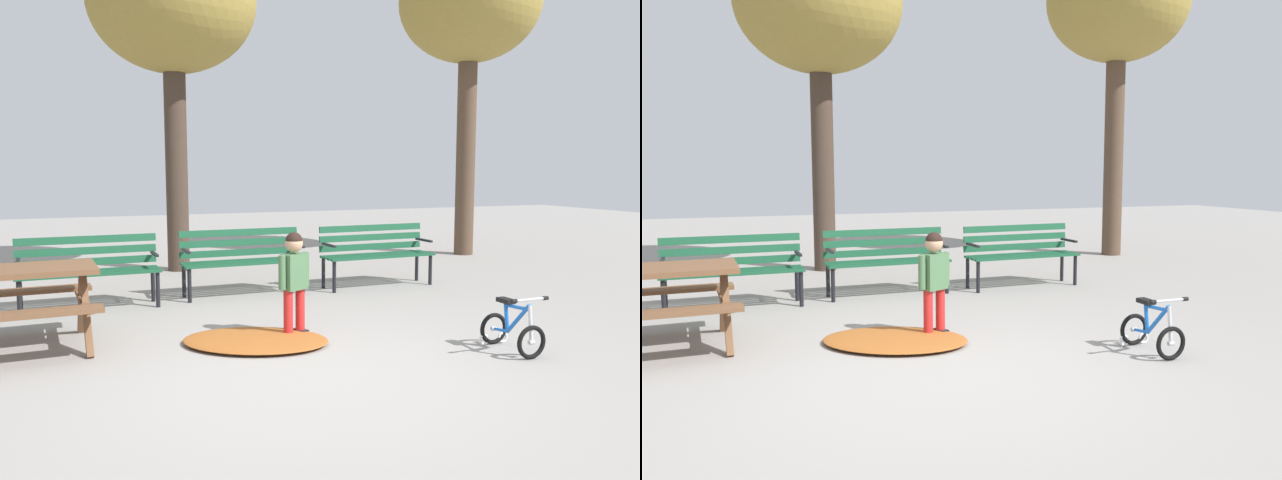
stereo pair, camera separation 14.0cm
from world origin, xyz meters
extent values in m
plane|color=gray|center=(0.00, 0.00, 0.00)|extent=(36.00, 36.00, 0.00)
cube|color=brown|center=(-1.60, 1.33, 0.36)|extent=(0.09, 0.57, 0.76)
cube|color=brown|center=(-1.62, 1.83, 0.36)|extent=(0.09, 0.57, 0.76)
cube|color=brown|center=(-1.61, 1.58, 0.42)|extent=(0.14, 1.10, 0.04)
cube|color=#195133|center=(-1.50, 3.29, 0.44)|extent=(1.60, 0.11, 0.03)
cube|color=#195133|center=(-1.49, 3.17, 0.44)|extent=(1.60, 0.11, 0.03)
cube|color=#195133|center=(-1.49, 3.05, 0.44)|extent=(1.60, 0.11, 0.03)
cube|color=#195133|center=(-1.49, 2.93, 0.44)|extent=(1.60, 0.11, 0.03)
cube|color=#195133|center=(-1.50, 3.33, 0.54)|extent=(1.60, 0.09, 0.09)
cube|color=#195133|center=(-1.50, 3.33, 0.67)|extent=(1.60, 0.09, 0.09)
cube|color=#195133|center=(-1.50, 3.33, 0.81)|extent=(1.60, 0.09, 0.09)
cylinder|color=black|center=(-0.74, 2.97, 0.22)|extent=(0.05, 0.05, 0.44)
cylinder|color=black|center=(-0.75, 3.33, 0.22)|extent=(0.05, 0.05, 0.44)
cube|color=black|center=(-0.74, 3.15, 0.62)|extent=(0.05, 0.40, 0.03)
cylinder|color=black|center=(-2.24, 2.93, 0.22)|extent=(0.05, 0.05, 0.44)
cylinder|color=black|center=(-2.25, 3.29, 0.22)|extent=(0.05, 0.05, 0.44)
cube|color=black|center=(-2.24, 3.11, 0.62)|extent=(0.05, 0.40, 0.03)
cube|color=#195133|center=(0.40, 3.44, 0.44)|extent=(1.60, 0.09, 0.03)
cube|color=#195133|center=(0.41, 3.32, 0.44)|extent=(1.60, 0.09, 0.03)
cube|color=#195133|center=(0.41, 3.20, 0.44)|extent=(1.60, 0.09, 0.03)
cube|color=#195133|center=(0.41, 3.08, 0.44)|extent=(1.60, 0.09, 0.03)
cube|color=#195133|center=(0.40, 3.48, 0.54)|extent=(1.60, 0.06, 0.09)
cube|color=#195133|center=(0.40, 3.48, 0.67)|extent=(1.60, 0.06, 0.09)
cube|color=#195133|center=(0.40, 3.48, 0.81)|extent=(1.60, 0.06, 0.09)
cylinder|color=black|center=(1.16, 3.10, 0.22)|extent=(0.05, 0.05, 0.44)
cylinder|color=black|center=(1.15, 3.46, 0.22)|extent=(0.05, 0.05, 0.44)
cube|color=black|center=(1.16, 3.28, 0.62)|extent=(0.05, 0.40, 0.03)
cylinder|color=black|center=(-0.34, 3.09, 0.22)|extent=(0.05, 0.05, 0.44)
cylinder|color=black|center=(-0.35, 3.45, 0.22)|extent=(0.05, 0.05, 0.44)
cube|color=black|center=(-0.34, 3.27, 0.62)|extent=(0.05, 0.40, 0.03)
cube|color=#195133|center=(2.30, 3.36, 0.44)|extent=(1.60, 0.11, 0.03)
cube|color=#195133|center=(2.31, 3.24, 0.44)|extent=(1.60, 0.11, 0.03)
cube|color=#195133|center=(2.31, 3.12, 0.44)|extent=(1.60, 0.11, 0.03)
cube|color=#195133|center=(2.31, 3.00, 0.44)|extent=(1.60, 0.11, 0.03)
cube|color=#195133|center=(2.30, 3.40, 0.54)|extent=(1.60, 0.08, 0.09)
cube|color=#195133|center=(2.30, 3.40, 0.67)|extent=(1.60, 0.08, 0.09)
cube|color=#195133|center=(2.30, 3.40, 0.81)|extent=(1.60, 0.08, 0.09)
cylinder|color=black|center=(3.06, 3.04, 0.22)|extent=(0.05, 0.05, 0.44)
cylinder|color=black|center=(3.05, 3.40, 0.22)|extent=(0.05, 0.05, 0.44)
cube|color=black|center=(3.06, 3.22, 0.62)|extent=(0.05, 0.40, 0.03)
cylinder|color=black|center=(1.56, 3.00, 0.22)|extent=(0.05, 0.05, 0.44)
cylinder|color=black|center=(1.55, 3.36, 0.22)|extent=(0.05, 0.05, 0.44)
cube|color=black|center=(1.56, 3.18, 0.62)|extent=(0.05, 0.40, 0.03)
cylinder|color=red|center=(0.39, 1.12, 0.24)|extent=(0.09, 0.09, 0.48)
cube|color=black|center=(0.39, 1.12, 0.03)|extent=(0.15, 0.18, 0.06)
cylinder|color=red|center=(0.24, 1.05, 0.24)|extent=(0.09, 0.09, 0.48)
cube|color=black|center=(0.24, 1.05, 0.03)|extent=(0.15, 0.18, 0.06)
cube|color=#477047|center=(0.31, 1.08, 0.65)|extent=(0.29, 0.24, 0.35)
sphere|color=tan|center=(0.31, 1.08, 0.93)|extent=(0.18, 0.18, 0.18)
sphere|color=black|center=(0.31, 1.08, 0.95)|extent=(0.17, 0.17, 0.17)
cylinder|color=#477047|center=(0.46, 1.15, 0.66)|extent=(0.07, 0.07, 0.33)
cylinder|color=#477047|center=(0.17, 1.01, 0.66)|extent=(0.07, 0.07, 0.33)
torus|color=black|center=(1.98, -0.38, 0.15)|extent=(0.30, 0.04, 0.30)
cylinder|color=silver|center=(1.98, -0.38, 0.15)|extent=(0.05, 0.04, 0.04)
torus|color=black|center=(1.97, 0.14, 0.15)|extent=(0.30, 0.04, 0.30)
cylinder|color=silver|center=(1.97, 0.14, 0.15)|extent=(0.05, 0.04, 0.04)
torus|color=white|center=(2.08, 0.14, 0.05)|extent=(0.11, 0.03, 0.11)
torus|color=white|center=(1.86, 0.14, 0.05)|extent=(0.11, 0.03, 0.11)
cylinder|color=blue|center=(1.98, -0.20, 0.32)|extent=(0.04, 0.31, 0.32)
cylinder|color=blue|center=(1.97, -0.04, 0.30)|extent=(0.04, 0.08, 0.27)
cylinder|color=blue|center=(1.97, 0.04, 0.16)|extent=(0.03, 0.20, 0.05)
cylinder|color=silver|center=(1.98, -0.36, 0.31)|extent=(0.03, 0.07, 0.32)
cylinder|color=blue|center=(1.97, -0.18, 0.42)|extent=(0.04, 0.32, 0.05)
cube|color=black|center=(1.97, -0.02, 0.45)|extent=(0.09, 0.17, 0.04)
cylinder|color=silver|center=(1.98, -0.34, 0.52)|extent=(0.34, 0.03, 0.02)
cylinder|color=black|center=(2.15, -0.34, 0.52)|extent=(0.05, 0.04, 0.04)
cylinder|color=black|center=(1.81, -0.35, 0.52)|extent=(0.05, 0.04, 0.04)
ellipsoid|color=#9E5623|center=(-0.11, 0.99, 0.04)|extent=(1.68, 1.51, 0.07)
cylinder|color=#423328|center=(-0.03, 5.67, 1.66)|extent=(0.35, 0.35, 3.32)
ellipsoid|color=olive|center=(-0.03, 5.67, 4.22)|extent=(2.60, 2.60, 2.20)
cylinder|color=brown|center=(5.37, 5.59, 1.90)|extent=(0.36, 0.36, 3.79)
ellipsoid|color=olive|center=(5.37, 5.59, 4.69)|extent=(2.60, 2.60, 2.20)
camera|label=1|loc=(-1.77, -4.76, 1.66)|focal=36.16mm
camera|label=2|loc=(-1.64, -4.81, 1.66)|focal=36.16mm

